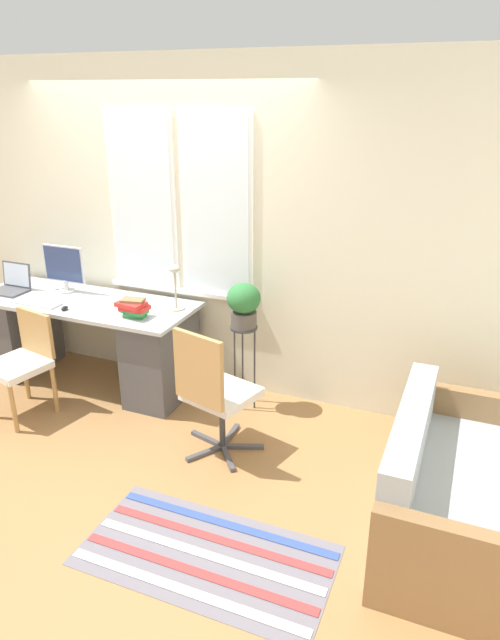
# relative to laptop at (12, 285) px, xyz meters

# --- Properties ---
(ground_plane) EXTENTS (14.00, 14.00, 0.00)m
(ground_plane) POSITION_rel_laptop_xyz_m (1.35, -0.33, -0.82)
(ground_plane) COLOR #9E7042
(wall_back_with_window) EXTENTS (9.00, 0.12, 2.70)m
(wall_back_with_window) POSITION_rel_laptop_xyz_m (1.36, 0.48, 0.54)
(wall_back_with_window) COLOR beige
(wall_back_with_window) RESTS_ON ground_plane
(desk) EXTENTS (1.96, 0.73, 0.77)m
(desk) POSITION_rel_laptop_xyz_m (0.73, 0.04, -0.41)
(desk) COLOR #B2B7BC
(desk) RESTS_ON ground_plane
(laptop) EXTENTS (0.31, 0.25, 0.24)m
(laptop) POSITION_rel_laptop_xyz_m (0.00, 0.00, 0.00)
(laptop) COLOR #4C4C51
(laptop) RESTS_ON desk
(monitor) EXTENTS (0.41, 0.14, 0.41)m
(monitor) POSITION_rel_laptop_xyz_m (0.46, 0.17, 0.18)
(monitor) COLOR silver
(monitor) RESTS_ON desk
(keyboard) EXTENTS (0.43, 0.14, 0.02)m
(keyboard) POSITION_rel_laptop_xyz_m (0.43, -0.18, -0.04)
(keyboard) COLOR silver
(keyboard) RESTS_ON desk
(mouse) EXTENTS (0.04, 0.07, 0.03)m
(mouse) POSITION_rel_laptop_xyz_m (0.75, -0.21, -0.04)
(mouse) COLOR black
(mouse) RESTS_ON desk
(desk_lamp) EXTENTS (0.13, 0.13, 0.37)m
(desk_lamp) POSITION_rel_laptop_xyz_m (1.57, 0.16, 0.18)
(desk_lamp) COLOR #BCB299
(desk_lamp) RESTS_ON desk
(book_stack) EXTENTS (0.24, 0.18, 0.15)m
(book_stack) POSITION_rel_laptop_xyz_m (1.34, -0.12, 0.03)
(book_stack) COLOR green
(book_stack) RESTS_ON desk
(desk_chair_wooden) EXTENTS (0.50, 0.51, 0.82)m
(desk_chair_wooden) POSITION_rel_laptop_xyz_m (0.59, -0.59, -0.36)
(desk_chair_wooden) COLOR #B2844C
(desk_chair_wooden) RESTS_ON ground_plane
(office_chair_swivel) EXTENTS (0.58, 0.59, 0.98)m
(office_chair_swivel) POSITION_rel_laptop_xyz_m (2.24, -0.54, -0.31)
(office_chair_swivel) COLOR #47474C
(office_chair_swivel) RESTS_ON ground_plane
(couch_loveseat) EXTENTS (0.77, 1.45, 0.75)m
(couch_loveseat) POSITION_rel_laptop_xyz_m (3.83, -0.72, -0.55)
(couch_loveseat) COLOR #9EA8B2
(couch_loveseat) RESTS_ON ground_plane
(plant_stand) EXTENTS (0.22, 0.22, 0.71)m
(plant_stand) POSITION_rel_laptop_xyz_m (2.17, 0.16, -0.23)
(plant_stand) COLOR #333338
(plant_stand) RESTS_ON ground_plane
(potted_plant) EXTENTS (0.26, 0.26, 0.35)m
(potted_plant) POSITION_rel_laptop_xyz_m (2.17, 0.16, 0.08)
(potted_plant) COLOR #514C47
(potted_plant) RESTS_ON plant_stand
(floor_rug_striped) EXTENTS (1.41, 0.73, 0.01)m
(floor_rug_striped) POSITION_rel_laptop_xyz_m (2.61, -1.44, -0.82)
(floor_rug_striped) COLOR slate
(floor_rug_striped) RESTS_ON ground_plane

